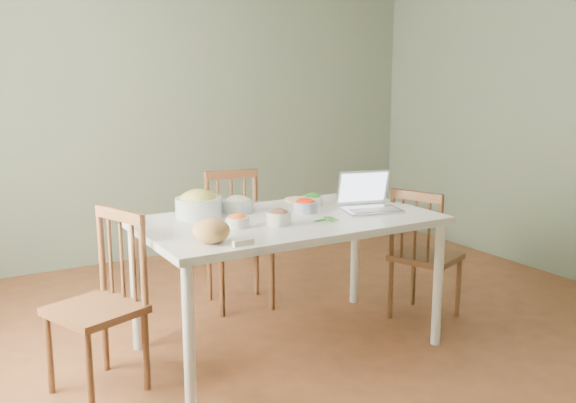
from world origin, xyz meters
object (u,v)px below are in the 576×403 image
dining_table (288,283)px  laptop (372,193)px  bread_boule (211,231)px  chair_right (426,253)px  chair_far (239,241)px  bowl_squash (199,204)px  chair_left (95,306)px

dining_table → laptop: (0.55, -0.11, 0.54)m
bread_boule → chair_right: bearing=8.1°
bread_boule → dining_table: bearing=25.2°
chair_far → bowl_squash: 0.86m
bowl_squash → dining_table: bearing=-31.8°
chair_far → chair_right: size_ratio=1.06×
bread_boule → laptop: (1.19, 0.19, 0.06)m
dining_table → chair_far: bearing=85.6°
chair_far → bread_boule: size_ratio=5.06×
chair_left → laptop: size_ratio=2.79×
dining_table → chair_left: 1.18m
chair_right → laptop: 0.72m
bread_boule → laptop: bearing=9.0°
dining_table → bowl_squash: size_ratio=6.29×
laptop → bowl_squash: bearing=172.9°
chair_right → laptop: bearing=74.8°
dining_table → chair_left: bearing=179.4°
bread_boule → bowl_squash: size_ratio=0.69×
laptop → dining_table: bearing=-177.0°
dining_table → chair_right: 1.08m
dining_table → laptop: laptop is taller
chair_far → bowl_squash: (-0.53, -0.52, 0.43)m
laptop → chair_far: bearing=132.3°
bowl_squash → laptop: size_ratio=0.80×
dining_table → bread_boule: bread_boule is taller
dining_table → chair_far: size_ratio=1.81×
chair_far → chair_left: 1.48m
laptop → chair_right: bearing=20.5°
dining_table → bread_boule: bearing=-154.8°
chair_far → chair_right: (1.02, -0.86, -0.03)m
chair_left → dining_table: bearing=69.0°
bread_boule → chair_far: bearing=57.9°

